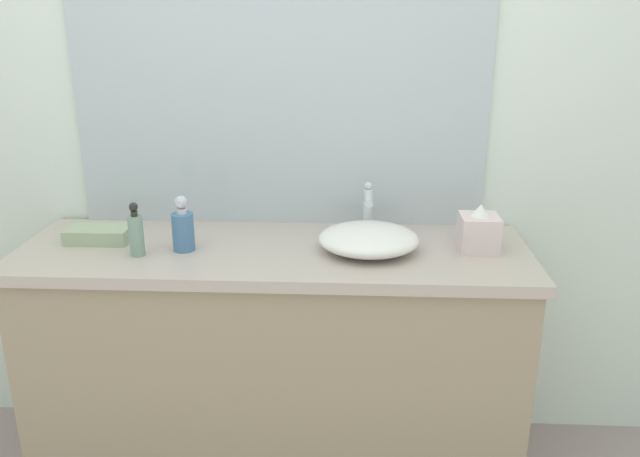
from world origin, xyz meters
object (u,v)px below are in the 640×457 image
Objects in this scene: tissue_box at (479,231)px; folded_hand_towel at (99,234)px; soap_dispenser at (183,228)px; lotion_bottle at (136,233)px; sink_basin at (369,239)px.

tissue_box is 0.74× the size of folded_hand_towel.
soap_dispenser reaches higher than lotion_bottle.
soap_dispenser is 0.33m from folded_hand_towel.
soap_dispenser is (-0.62, -0.02, 0.03)m from sink_basin.
lotion_bottle is at bearing -35.64° from folded_hand_towel.
sink_basin is 1.78× the size of soap_dispenser.
tissue_box reaches higher than folded_hand_towel.
lotion_bottle is 1.13m from tissue_box.
soap_dispenser is 1.18× the size of tissue_box.
sink_basin is at bearing -3.21° from folded_hand_towel.
lotion_bottle is (-0.14, -0.06, -0.00)m from soap_dispenser.
sink_basin is 1.86× the size of lotion_bottle.
soap_dispenser is at bearing 21.41° from lotion_bottle.
lotion_bottle is 1.13× the size of tissue_box.
soap_dispenser is at bearing -176.96° from tissue_box.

